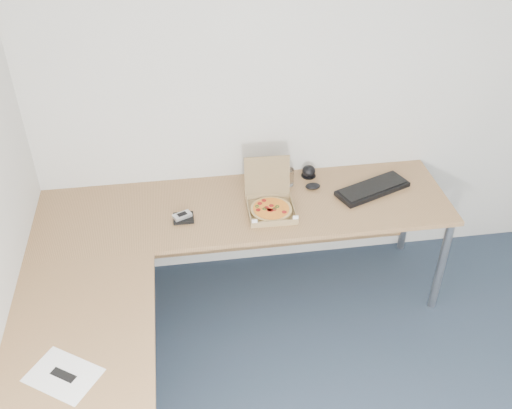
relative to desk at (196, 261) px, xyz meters
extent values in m
cube|color=#9A6F44|center=(0.32, 0.43, 0.01)|extent=(2.50, 0.70, 0.03)
cube|color=#9A6F44|center=(-0.58, -0.67, 0.01)|extent=(0.70, 1.50, 0.03)
cylinder|color=gray|center=(1.52, 0.73, -0.35)|extent=(0.05, 0.05, 0.70)
cube|color=olive|center=(0.47, 0.33, 0.03)|extent=(0.28, 0.28, 0.01)
cube|color=olive|center=(0.47, 0.49, 0.17)|extent=(0.28, 0.06, 0.27)
cylinder|color=tan|center=(0.47, 0.33, 0.05)|extent=(0.25, 0.25, 0.02)
cylinder|color=red|center=(0.47, 0.33, 0.06)|extent=(0.22, 0.22, 0.00)
cylinder|color=silver|center=(0.63, 0.61, 0.09)|extent=(0.06, 0.06, 0.11)
cube|color=black|center=(1.14, 0.47, 0.04)|extent=(0.50, 0.33, 0.03)
ellipsoid|color=black|center=(0.77, 0.55, 0.05)|extent=(0.11, 0.09, 0.03)
cube|color=black|center=(-0.05, 0.34, 0.04)|extent=(0.12, 0.10, 0.02)
cube|color=#B2B5BA|center=(-0.06, 0.34, 0.06)|extent=(0.12, 0.09, 0.02)
cube|color=white|center=(-0.62, -0.69, 0.03)|extent=(0.37, 0.34, 0.00)
ellipsoid|color=black|center=(0.78, 0.69, 0.07)|extent=(0.10, 0.10, 0.08)
camera|label=1|loc=(-0.03, -2.41, 2.13)|focal=41.04mm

